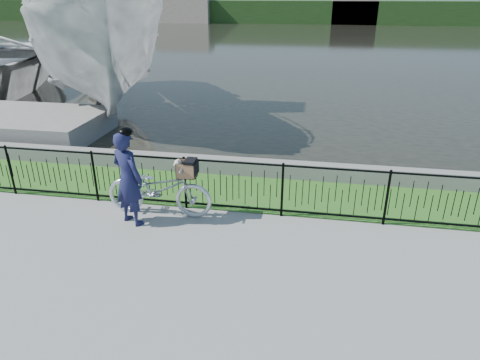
# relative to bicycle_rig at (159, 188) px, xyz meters

# --- Properties ---
(ground) EXTENTS (120.00, 120.00, 0.00)m
(ground) POSITION_rel_bicycle_rig_xyz_m (1.43, -1.26, -0.58)
(ground) COLOR gray
(ground) RESTS_ON ground
(grass_strip) EXTENTS (60.00, 2.00, 0.01)m
(grass_strip) POSITION_rel_bicycle_rig_xyz_m (1.43, 1.34, -0.57)
(grass_strip) COLOR #316920
(grass_strip) RESTS_ON ground
(water) EXTENTS (120.00, 120.00, 0.00)m
(water) POSITION_rel_bicycle_rig_xyz_m (1.43, 31.74, -0.58)
(water) COLOR black
(water) RESTS_ON ground
(quay_wall) EXTENTS (60.00, 0.30, 0.40)m
(quay_wall) POSITION_rel_bicycle_rig_xyz_m (1.43, 2.34, -0.38)
(quay_wall) COLOR gray
(quay_wall) RESTS_ON ground
(fence) EXTENTS (14.00, 0.06, 1.15)m
(fence) POSITION_rel_bicycle_rig_xyz_m (1.43, 0.34, -0.00)
(fence) COLOR black
(fence) RESTS_ON ground
(far_treeline) EXTENTS (120.00, 6.00, 3.00)m
(far_treeline) POSITION_rel_bicycle_rig_xyz_m (1.43, 58.74, 0.92)
(far_treeline) COLOR #23431A
(far_treeline) RESTS_ON ground
(far_building_left) EXTENTS (8.00, 4.00, 4.00)m
(far_building_left) POSITION_rel_bicycle_rig_xyz_m (-16.57, 56.74, 1.42)
(far_building_left) COLOR #9F9180
(far_building_left) RESTS_ON ground
(far_building_right) EXTENTS (6.00, 3.00, 3.20)m
(far_building_right) POSITION_rel_bicycle_rig_xyz_m (7.43, 57.24, 1.02)
(far_building_right) COLOR #9F9180
(far_building_right) RESTS_ON ground
(bicycle_rig) EXTENTS (2.16, 0.75, 1.25)m
(bicycle_rig) POSITION_rel_bicycle_rig_xyz_m (0.00, 0.00, 0.00)
(bicycle_rig) COLOR silver
(bicycle_rig) RESTS_ON ground
(cyclist) EXTENTS (0.81, 0.70, 1.95)m
(cyclist) POSITION_rel_bicycle_rig_xyz_m (-0.44, -0.43, 0.38)
(cyclist) COLOR #16183D
(cyclist) RESTS_ON ground
(boat_near) EXTENTS (9.95, 12.35, 6.35)m
(boat_near) POSITION_rel_bicycle_rig_xyz_m (-5.12, 7.90, 1.77)
(boat_near) COLOR #BABBBA
(boat_near) RESTS_ON water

